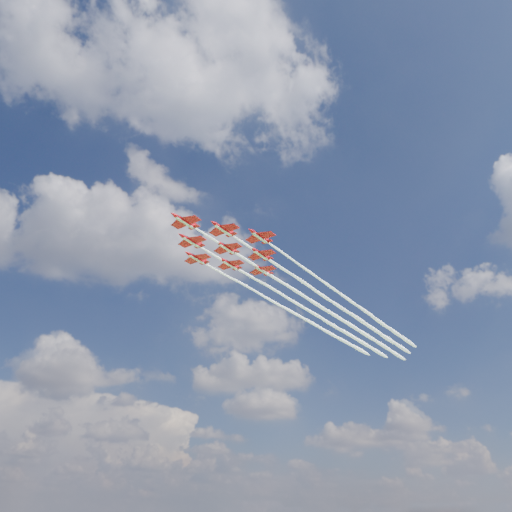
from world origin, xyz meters
name	(u,v)px	position (x,y,z in m)	size (l,w,h in m)	color
jet_lead	(298,292)	(25.81, 37.31, 83.28)	(100.15, 103.38, 2.85)	red
jet_row2_port	(325,297)	(37.91, 40.16, 83.28)	(100.15, 103.38, 2.85)	red
jet_row2_starb	(297,304)	(28.26, 49.49, 83.28)	(100.15, 103.38, 2.85)	red
jet_row3_port	(351,301)	(50.01, 43.00, 83.28)	(100.15, 103.38, 2.85)	red
jet_row3_centre	(323,308)	(40.36, 52.34, 83.28)	(100.15, 103.38, 2.85)	red
jet_row3_starb	(296,314)	(30.71, 61.68, 83.28)	(100.15, 103.38, 2.85)	red
jet_row4_port	(347,312)	(52.45, 55.18, 83.28)	(100.15, 103.38, 2.85)	red
jet_row4_starb	(321,318)	(42.81, 64.52, 83.28)	(100.15, 103.38, 2.85)	red
jet_tail	(344,321)	(54.90, 67.37, 83.28)	(100.15, 103.38, 2.85)	red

